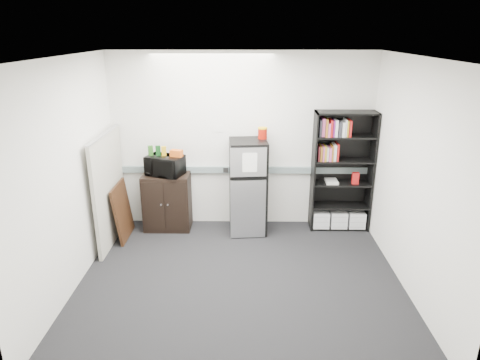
{
  "coord_description": "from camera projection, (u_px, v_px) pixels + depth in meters",
  "views": [
    {
      "loc": [
        0.06,
        -4.65,
        2.97
      ],
      "look_at": [
        -0.02,
        0.9,
        1.02
      ],
      "focal_mm": 32.0,
      "sensor_mm": 36.0,
      "label": 1
    }
  ],
  "objects": [
    {
      "name": "snack_box_c",
      "position": [
        164.0,
        151.0,
        6.4
      ],
      "size": [
        0.08,
        0.06,
        0.14
      ],
      "primitive_type": "cube",
      "rotation": [
        0.0,
        0.0,
        0.2
      ],
      "color": "gold",
      "rests_on": "microwave"
    },
    {
      "name": "bookshelf",
      "position": [
        342.0,
        173.0,
        6.52
      ],
      "size": [
        0.9,
        0.34,
        1.85
      ],
      "color": "black",
      "rests_on": "floor"
    },
    {
      "name": "ceiling",
      "position": [
        240.0,
        57.0,
        4.47
      ],
      "size": [
        4.0,
        3.5,
        0.02
      ],
      "primitive_type": "cube",
      "color": "white",
      "rests_on": "wall_back"
    },
    {
      "name": "snack_box_b",
      "position": [
        158.0,
        151.0,
        6.4
      ],
      "size": [
        0.08,
        0.07,
        0.15
      ],
      "primitive_type": "cube",
      "rotation": [
        0.0,
        0.0,
        0.27
      ],
      "color": "#0C3811",
      "rests_on": "microwave"
    },
    {
      "name": "floor",
      "position": [
        240.0,
        280.0,
        5.37
      ],
      "size": [
        4.0,
        4.0,
        0.0
      ],
      "primitive_type": "plane",
      "color": "black",
      "rests_on": "ground"
    },
    {
      "name": "cabinet",
      "position": [
        167.0,
        202.0,
        6.65
      ],
      "size": [
        0.71,
        0.48,
        0.89
      ],
      "color": "black",
      "rests_on": "floor"
    },
    {
      "name": "wall_left",
      "position": [
        68.0,
        178.0,
        4.95
      ],
      "size": [
        0.02,
        3.5,
        2.7
      ],
      "primitive_type": "cube",
      "color": "white",
      "rests_on": "floor"
    },
    {
      "name": "wall_right",
      "position": [
        415.0,
        180.0,
        4.89
      ],
      "size": [
        0.02,
        3.5,
        2.7
      ],
      "primitive_type": "cube",
      "color": "white",
      "rests_on": "floor"
    },
    {
      "name": "framed_poster",
      "position": [
        123.0,
        211.0,
        6.36
      ],
      "size": [
        0.14,
        0.66,
        0.84
      ],
      "rotation": [
        0.0,
        -0.12,
        0.0
      ],
      "color": "black",
      "rests_on": "floor"
    },
    {
      "name": "refrigerator",
      "position": [
        248.0,
        187.0,
        6.47
      ],
      "size": [
        0.59,
        0.61,
        1.45
      ],
      "rotation": [
        0.0,
        0.0,
        0.09
      ],
      "color": "black",
      "rests_on": "floor"
    },
    {
      "name": "coffee_can",
      "position": [
        263.0,
        132.0,
        6.32
      ],
      "size": [
        0.14,
        0.14,
        0.19
      ],
      "color": "#991207",
      "rests_on": "refrigerator"
    },
    {
      "name": "snack_box_a",
      "position": [
        151.0,
        151.0,
        6.4
      ],
      "size": [
        0.08,
        0.07,
        0.15
      ],
      "primitive_type": "cube",
      "rotation": [
        0.0,
        0.0,
        0.35
      ],
      "color": "#235317",
      "rests_on": "microwave"
    },
    {
      "name": "wall_note",
      "position": [
        219.0,
        129.0,
        6.51
      ],
      "size": [
        0.14,
        0.0,
        0.1
      ],
      "primitive_type": "cube",
      "color": "white",
      "rests_on": "wall_back"
    },
    {
      "name": "microwave",
      "position": [
        165.0,
        166.0,
        6.44
      ],
      "size": [
        0.62,
        0.51,
        0.3
      ],
      "primitive_type": "imported",
      "rotation": [
        0.0,
        0.0,
        -0.33
      ],
      "color": "black",
      "rests_on": "cabinet"
    },
    {
      "name": "electrical_raceway",
      "position": [
        242.0,
        170.0,
        6.69
      ],
      "size": [
        3.92,
        0.05,
        0.1
      ],
      "primitive_type": "cube",
      "color": "slate",
      "rests_on": "wall_back"
    },
    {
      "name": "snack_bag",
      "position": [
        176.0,
        153.0,
        6.36
      ],
      "size": [
        0.2,
        0.14,
        0.1
      ],
      "primitive_type": "cube",
      "rotation": [
        0.0,
        0.0,
        -0.26
      ],
      "color": "#D45515",
      "rests_on": "microwave"
    },
    {
      "name": "cubicle_partition",
      "position": [
        109.0,
        189.0,
        6.14
      ],
      "size": [
        0.06,
        1.3,
        1.62
      ],
      "color": "#A09C8E",
      "rests_on": "floor"
    },
    {
      "name": "wall_back",
      "position": [
        242.0,
        141.0,
        6.57
      ],
      "size": [
        4.0,
        0.02,
        2.7
      ],
      "primitive_type": "cube",
      "color": "white",
      "rests_on": "floor"
    }
  ]
}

